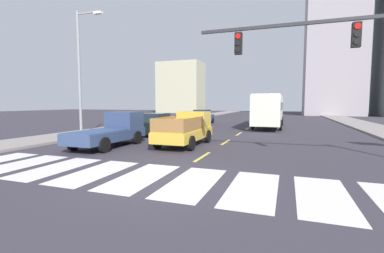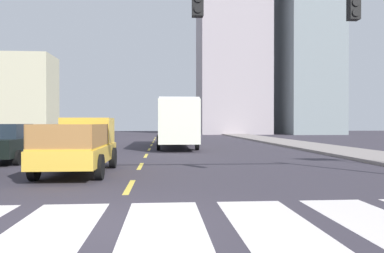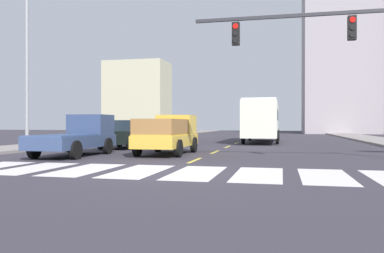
{
  "view_description": "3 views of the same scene",
  "coord_description": "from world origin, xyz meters",
  "px_view_note": "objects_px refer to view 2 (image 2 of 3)",
  "views": [
    {
      "loc": [
        3.7,
        -7.85,
        2.5
      ],
      "look_at": [
        -2.77,
        10.32,
        0.83
      ],
      "focal_mm": 25.13,
      "sensor_mm": 36.0,
      "label": 1
    },
    {
      "loc": [
        0.92,
        -6.48,
        1.75
      ],
      "look_at": [
        2.66,
        16.23,
        1.56
      ],
      "focal_mm": 35.38,
      "sensor_mm": 36.0,
      "label": 2
    },
    {
      "loc": [
        3.48,
        -11.75,
        1.48
      ],
      "look_at": [
        -2.93,
        16.3,
        1.31
      ],
      "focal_mm": 37.01,
      "sensor_mm": 36.0,
      "label": 3
    }
  ],
  "objects_px": {
    "pickup_stakebed": "(81,146)",
    "sedan_near_right": "(8,143)",
    "city_bus": "(176,120)",
    "sedan_mid": "(73,135)"
  },
  "relations": [
    {
      "from": "pickup_stakebed",
      "to": "sedan_mid",
      "type": "bearing_deg",
      "value": 103.32
    },
    {
      "from": "city_bus",
      "to": "sedan_near_right",
      "type": "bearing_deg",
      "value": -130.49
    },
    {
      "from": "sedan_mid",
      "to": "city_bus",
      "type": "bearing_deg",
      "value": -15.88
    },
    {
      "from": "pickup_stakebed",
      "to": "city_bus",
      "type": "distance_m",
      "value": 14.22
    },
    {
      "from": "city_bus",
      "to": "sedan_near_right",
      "type": "xyz_separation_m",
      "value": [
        -7.89,
        -9.95,
        -1.09
      ]
    },
    {
      "from": "pickup_stakebed",
      "to": "city_bus",
      "type": "height_order",
      "value": "city_bus"
    },
    {
      "from": "sedan_mid",
      "to": "sedan_near_right",
      "type": "bearing_deg",
      "value": -89.02
    },
    {
      "from": "pickup_stakebed",
      "to": "sedan_near_right",
      "type": "relative_size",
      "value": 1.18
    },
    {
      "from": "city_bus",
      "to": "sedan_mid",
      "type": "relative_size",
      "value": 2.45
    },
    {
      "from": "pickup_stakebed",
      "to": "sedan_near_right",
      "type": "xyz_separation_m",
      "value": [
        -3.99,
        3.68,
        -0.08
      ]
    }
  ]
}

